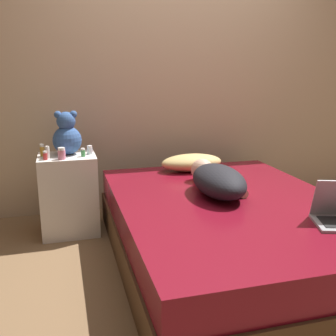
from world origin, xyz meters
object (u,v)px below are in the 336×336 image
object	(u,v)px
bottle_amber	(42,150)
bottle_green	(83,152)
bottle_pink	(62,154)
bottle_white	(48,152)
teddy_bear	(67,136)
person_lying	(217,180)
bottle_clear	(90,150)
bottle_red	(45,156)
pillow	(192,162)

from	to	relation	value
bottle_amber	bottle_green	size ratio (longest dim) A/B	1.45
bottle_pink	bottle_white	bearing A→B (deg)	149.23
teddy_bear	person_lying	bearing A→B (deg)	-35.40
bottle_amber	bottle_white	distance (m)	0.10
bottle_white	person_lying	bearing A→B (deg)	-27.43
bottle_clear	bottle_amber	xyz separation A→B (m)	(-0.36, 0.02, 0.01)
person_lying	teddy_bear	world-z (taller)	teddy_bear
bottle_white	bottle_red	xyz separation A→B (m)	(-0.02, -0.05, -0.01)
pillow	teddy_bear	world-z (taller)	teddy_bear
teddy_bear	bottle_clear	size ratio (longest dim) A/B	5.03
teddy_bear	bottle_clear	xyz separation A→B (m)	(0.17, -0.04, -0.12)
teddy_bear	bottle_clear	distance (m)	0.21
bottle_red	teddy_bear	bearing A→B (deg)	43.03
bottle_green	bottle_pink	world-z (taller)	bottle_pink
bottle_clear	bottle_green	size ratio (longest dim) A/B	1.04
pillow	bottle_green	bearing A→B (deg)	-175.58
bottle_amber	bottle_green	bearing A→B (deg)	-17.22
bottle_red	bottle_pink	size ratio (longest dim) A/B	0.75
pillow	person_lying	bearing A→B (deg)	-93.51
bottle_red	bottle_clear	bearing A→B (deg)	19.31
bottle_clear	bottle_red	world-z (taller)	bottle_clear
teddy_bear	bottle_pink	size ratio (longest dim) A/B	3.84
bottle_amber	bottle_pink	xyz separation A→B (m)	(0.14, -0.15, -0.00)
bottle_green	pillow	bearing A→B (deg)	4.42
person_lying	bottle_amber	size ratio (longest dim) A/B	8.04
bottle_clear	bottle_pink	world-z (taller)	bottle_pink
pillow	bottle_pink	size ratio (longest dim) A/B	5.92
pillow	bottle_green	size ratio (longest dim) A/B	8.05
bottle_white	bottle_pink	world-z (taller)	bottle_white
pillow	bottle_white	size ratio (longest dim) A/B	5.63
person_lying	bottle_red	distance (m)	1.27
pillow	bottle_amber	distance (m)	1.22
bottle_white	bottle_green	bearing A→B (deg)	-0.71
bottle_white	bottle_red	size ratio (longest dim) A/B	1.41
teddy_bear	bottle_clear	world-z (taller)	teddy_bear
bottle_clear	bottle_green	bearing A→B (deg)	-127.21
pillow	teddy_bear	size ratio (longest dim) A/B	1.54
pillow	bottle_pink	world-z (taller)	bottle_pink
teddy_bear	bottle_red	distance (m)	0.26
bottle_white	bottle_red	world-z (taller)	bottle_white
person_lying	bottle_green	xyz separation A→B (m)	(-0.87, 0.58, 0.12)
bottle_clear	bottle_amber	bearing A→B (deg)	176.89
bottle_clear	bottle_white	world-z (taller)	bottle_white
bottle_amber	bottle_white	world-z (taller)	bottle_amber
bottle_clear	bottle_white	xyz separation A→B (m)	(-0.32, -0.07, 0.01)
bottle_clear	teddy_bear	bearing A→B (deg)	166.80
person_lying	bottle_pink	xyz separation A→B (m)	(-1.03, 0.53, 0.13)
bottle_pink	bottle_green	bearing A→B (deg)	19.82
bottle_amber	bottle_white	size ratio (longest dim) A/B	1.01
teddy_bear	bottle_white	size ratio (longest dim) A/B	3.65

